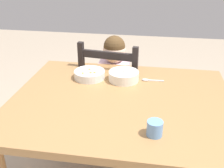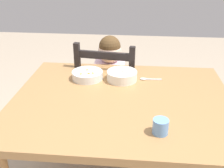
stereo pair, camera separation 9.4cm
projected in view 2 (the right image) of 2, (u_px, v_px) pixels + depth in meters
name	position (u px, v px, depth m)	size (l,w,h in m)	color
dining_table	(122.00, 115.00, 1.54)	(1.21, 0.98, 0.78)	#A77948
dining_chair	(109.00, 100.00, 2.13)	(0.47, 0.47, 0.95)	black
child_figure	(110.00, 80.00, 2.04)	(0.32, 0.31, 0.97)	silver
bowl_of_peas	(122.00, 75.00, 1.70)	(0.19, 0.19, 0.06)	white
bowl_of_carrots	(87.00, 75.00, 1.72)	(0.19, 0.19, 0.05)	white
spoon	(147.00, 79.00, 1.71)	(0.14, 0.03, 0.01)	silver
drinking_cup	(160.00, 127.00, 1.19)	(0.07, 0.07, 0.07)	#6CA2E5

